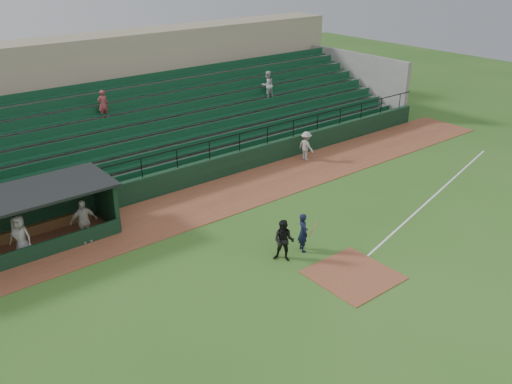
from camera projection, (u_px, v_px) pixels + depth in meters
ground at (334, 264)px, 21.72m from camera, size 90.00×90.00×0.00m
warning_track at (219, 198)px, 27.40m from camera, size 40.00×4.00×0.03m
home_plate_dirt at (353, 275)px, 21.01m from camera, size 3.00×3.00×0.03m
foul_line at (429, 201)px, 27.12m from camera, size 17.49×4.44×0.01m
stadium_structure at (136, 116)px, 32.47m from camera, size 38.00×13.08×6.40m
dugout at (2, 219)px, 22.42m from camera, size 8.90×3.20×2.42m
batter_at_plate at (303, 232)px, 22.39m from camera, size 1.09×0.73×1.68m
umpire at (284, 241)px, 21.66m from camera, size 1.05×1.09×1.77m
runner at (306, 146)px, 31.88m from camera, size 0.66×1.12×1.72m
dugout_player_a at (84, 221)px, 22.93m from camera, size 1.18×0.56×1.95m
dugout_player_b at (20, 237)px, 21.79m from camera, size 1.06×1.08×1.88m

